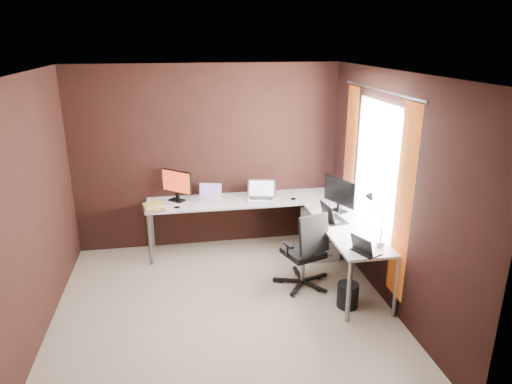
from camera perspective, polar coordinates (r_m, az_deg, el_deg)
room at (r=4.64m, az=-0.22°, el=-0.51°), size 3.60×3.60×2.50m
desk at (r=5.84m, az=3.00°, el=-2.66°), size 2.65×2.25×0.73m
drawer_pedestal at (r=6.23m, az=8.00°, el=-5.16°), size 0.42×0.50×0.60m
monitor_left at (r=6.14m, az=-9.88°, el=1.03°), size 0.38×0.33×0.42m
monitor_right at (r=5.75m, az=10.43°, el=-0.14°), size 0.23×0.49×0.43m
laptop_white at (r=6.19m, az=-5.78°, el=-0.50°), size 0.35×0.29×0.20m
laptop_silver at (r=6.15m, az=0.65°, el=-0.42°), size 0.44×0.36×0.25m
laptop_black_big at (r=5.52m, az=9.40°, el=-3.08°), size 0.28×0.36×0.22m
laptop_black_small at (r=4.79m, az=13.40°, el=-6.93°), size 0.29×0.34×0.19m
book_stack at (r=5.92m, az=-12.59°, el=-1.82°), size 0.30×0.26×0.09m
mouse_left at (r=5.92m, az=-9.85°, el=-1.88°), size 0.09×0.07×0.03m
mouse_corner at (r=6.16m, az=4.68°, el=-0.86°), size 0.09×0.07×0.03m
desk_lamp at (r=4.88m, az=14.60°, el=-2.55°), size 0.19×0.22×0.57m
office_chair at (r=5.46m, az=6.08°, el=-8.96°), size 0.53×0.56×0.95m
wastebasket at (r=5.21m, az=11.39°, el=-12.52°), size 0.27×0.27×0.27m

